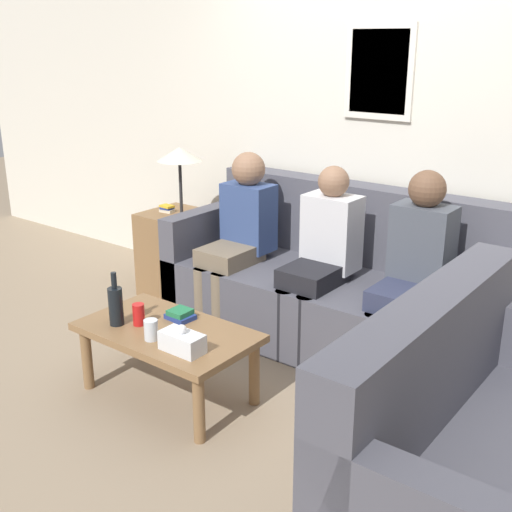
% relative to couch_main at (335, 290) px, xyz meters
% --- Properties ---
extents(ground_plane, '(16.00, 16.00, 0.00)m').
position_rel_couch_main_xyz_m(ground_plane, '(0.00, -0.56, -0.33)').
color(ground_plane, gray).
extents(wall_back, '(9.00, 0.08, 2.60)m').
position_rel_couch_main_xyz_m(wall_back, '(0.00, 0.48, 0.97)').
color(wall_back, silver).
rests_on(wall_back, ground_plane).
extents(couch_main, '(2.18, 0.93, 0.99)m').
position_rel_couch_main_xyz_m(couch_main, '(0.00, 0.00, 0.00)').
color(couch_main, '#4C4C56').
rests_on(couch_main, ground_plane).
extents(couch_side, '(0.93, 1.54, 0.99)m').
position_rel_couch_main_xyz_m(couch_side, '(1.45, -1.25, 0.00)').
color(couch_side, '#4C4C56').
rests_on(couch_side, ground_plane).
extents(coffee_table, '(0.98, 0.56, 0.41)m').
position_rel_couch_main_xyz_m(coffee_table, '(-0.34, -1.21, 0.01)').
color(coffee_table, olive).
rests_on(coffee_table, ground_plane).
extents(side_table_with_lamp, '(0.47, 0.47, 1.15)m').
position_rel_couch_main_xyz_m(side_table_with_lamp, '(-1.37, -0.07, 0.05)').
color(side_table_with_lamp, olive).
rests_on(side_table_with_lamp, ground_plane).
extents(wine_bottle, '(0.08, 0.08, 0.30)m').
position_rel_couch_main_xyz_m(wine_bottle, '(-0.60, -1.33, 0.19)').
color(wine_bottle, black).
rests_on(wine_bottle, coffee_table).
extents(drinking_glass, '(0.07, 0.07, 0.11)m').
position_rel_couch_main_xyz_m(drinking_glass, '(-0.31, -1.35, 0.13)').
color(drinking_glass, silver).
rests_on(drinking_glass, coffee_table).
extents(book_stack, '(0.16, 0.13, 0.06)m').
position_rel_couch_main_xyz_m(book_stack, '(-0.37, -1.07, 0.10)').
color(book_stack, navy).
rests_on(book_stack, coffee_table).
extents(soda_can, '(0.07, 0.07, 0.12)m').
position_rel_couch_main_xyz_m(soda_can, '(-0.50, -1.26, 0.14)').
color(soda_can, red).
rests_on(soda_can, coffee_table).
extents(tissue_box, '(0.23, 0.12, 0.15)m').
position_rel_couch_main_xyz_m(tissue_box, '(-0.09, -1.34, 0.13)').
color(tissue_box, silver).
rests_on(tissue_box, coffee_table).
extents(person_left, '(0.34, 0.58, 1.18)m').
position_rel_couch_main_xyz_m(person_left, '(-0.66, -0.18, 0.33)').
color(person_left, '#756651').
rests_on(person_left, ground_plane).
extents(person_middle, '(0.34, 0.57, 1.17)m').
position_rel_couch_main_xyz_m(person_middle, '(-0.01, -0.18, 0.31)').
color(person_middle, black).
rests_on(person_middle, ground_plane).
extents(person_right, '(0.34, 0.57, 1.21)m').
position_rel_couch_main_xyz_m(person_right, '(0.59, -0.15, 0.33)').
color(person_right, '#2D334C').
rests_on(person_right, ground_plane).
extents(teddy_bear, '(0.21, 0.21, 0.33)m').
position_rel_couch_main_xyz_m(teddy_bear, '(0.86, -1.09, -0.19)').
color(teddy_bear, '#A87A51').
rests_on(teddy_bear, ground_plane).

